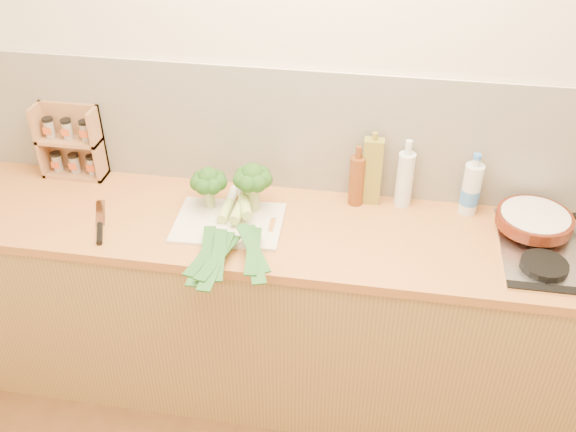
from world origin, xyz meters
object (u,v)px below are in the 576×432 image
object	(u,v)px
chopping_board	(229,223)
chefs_knife	(100,228)
skillet	(535,219)
spice_rack	(72,145)

from	to	relation	value
chopping_board	chefs_knife	bearing A→B (deg)	-168.04
chopping_board	skillet	world-z (taller)	skillet
chefs_knife	spice_rack	distance (m)	0.50
skillet	spice_rack	size ratio (longest dim) A/B	1.26
chopping_board	chefs_knife	size ratio (longest dim) A/B	1.38
chefs_knife	skillet	bearing A→B (deg)	-13.33
chopping_board	spice_rack	bearing A→B (deg)	158.16
chefs_knife	skillet	distance (m)	1.70
skillet	chefs_knife	bearing A→B (deg)	171.01
chopping_board	spice_rack	xyz separation A→B (m)	(-0.76, 0.27, 0.14)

